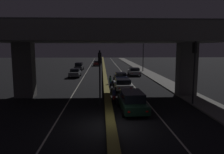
# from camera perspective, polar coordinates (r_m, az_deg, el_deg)

# --- Properties ---
(ground_plane) EXTENTS (200.00, 200.00, 0.00)m
(ground_plane) POSITION_cam_1_polar(r_m,az_deg,el_deg) (14.73, -0.42, -12.71)
(ground_plane) COLOR black
(lane_line_left_inner) EXTENTS (0.12, 126.00, 0.00)m
(lane_line_left_inner) POSITION_cam_1_polar(r_m,az_deg,el_deg) (49.17, -6.45, 1.65)
(lane_line_left_inner) COLOR beige
(lane_line_left_inner) RESTS_ON ground_plane
(lane_line_right_inner) EXTENTS (0.12, 126.00, 0.00)m
(lane_line_right_inner) POSITION_cam_1_polar(r_m,az_deg,el_deg) (49.25, 2.29, 1.71)
(lane_line_right_inner) COLOR beige
(lane_line_right_inner) RESTS_ON ground_plane
(median_divider) EXTENTS (0.62, 126.00, 0.41)m
(median_divider) POSITION_cam_1_polar(r_m,az_deg,el_deg) (49.04, -2.08, 1.92)
(median_divider) COLOR olive
(median_divider) RESTS_ON ground_plane
(sidewalk_right) EXTENTS (2.64, 126.00, 0.14)m
(sidewalk_right) POSITION_cam_1_polar(r_m,az_deg,el_deg) (43.13, 9.81, 0.84)
(sidewalk_right) COLOR gray
(sidewalk_right) RESTS_ON ground_plane
(elevated_overpass) EXTENTS (24.96, 11.97, 8.13)m
(elevated_overpass) POSITION_cam_1_polar(r_m,az_deg,el_deg) (22.87, -1.37, 10.50)
(elevated_overpass) COLOR #5B5956
(elevated_overpass) RESTS_ON ground_plane
(traffic_light_left_of_median) EXTENTS (0.30, 0.49, 4.91)m
(traffic_light_left_of_median) POSITION_cam_1_polar(r_m,az_deg,el_deg) (18.89, -3.21, 2.26)
(traffic_light_left_of_median) COLOR black
(traffic_light_left_of_median) RESTS_ON ground_plane
(traffic_light_right_of_median) EXTENTS (0.30, 0.49, 5.80)m
(traffic_light_right_of_median) POSITION_cam_1_polar(r_m,az_deg,el_deg) (20.52, 20.68, 3.82)
(traffic_light_right_of_median) COLOR black
(traffic_light_right_of_median) RESTS_ON ground_plane
(street_lamp) EXTENTS (2.67, 0.32, 7.35)m
(street_lamp) POSITION_cam_1_polar(r_m,az_deg,el_deg) (46.66, 7.66, 6.76)
(street_lamp) COLOR #2D2D30
(street_lamp) RESTS_ON ground_plane
(car_dark_green_lead) EXTENTS (2.16, 4.88, 1.61)m
(car_dark_green_lead) POSITION_cam_1_polar(r_m,az_deg,el_deg) (17.87, 5.25, -6.25)
(car_dark_green_lead) COLOR black
(car_dark_green_lead) RESTS_ON ground_plane
(car_white_second) EXTENTS (2.17, 4.22, 1.40)m
(car_white_second) POSITION_cam_1_polar(r_m,az_deg,el_deg) (26.32, 2.82, -1.93)
(car_white_second) COLOR silver
(car_white_second) RESTS_ON ground_plane
(car_dark_blue_third) EXTENTS (1.91, 4.17, 1.49)m
(car_dark_blue_third) POSITION_cam_1_polar(r_m,az_deg,el_deg) (32.31, 2.18, -0.05)
(car_dark_blue_third) COLOR #141938
(car_dark_blue_third) RESTS_ON ground_plane
(car_silver_fourth) EXTENTS (2.08, 4.22, 1.41)m
(car_silver_fourth) POSITION_cam_1_polar(r_m,az_deg,el_deg) (40.74, 5.82, 1.45)
(car_silver_fourth) COLOR gray
(car_silver_fourth) RESTS_ON ground_plane
(car_grey_lead_oncoming) EXTENTS (1.91, 3.96, 1.46)m
(car_grey_lead_oncoming) POSITION_cam_1_polar(r_m,az_deg,el_deg) (38.72, -9.65, 1.07)
(car_grey_lead_oncoming) COLOR #515459
(car_grey_lead_oncoming) RESTS_ON ground_plane
(car_grey_second_oncoming) EXTENTS (1.94, 4.22, 1.75)m
(car_grey_second_oncoming) POSITION_cam_1_polar(r_m,az_deg,el_deg) (50.31, -8.60, 2.82)
(car_grey_second_oncoming) COLOR #515459
(car_grey_second_oncoming) RESTS_ON ground_plane
(car_dark_red_third_oncoming) EXTENTS (2.17, 4.11, 1.36)m
(car_dark_red_third_oncoming) POSITION_cam_1_polar(r_m,az_deg,el_deg) (62.33, -3.88, 3.62)
(car_dark_red_third_oncoming) COLOR #591414
(car_dark_red_third_oncoming) RESTS_ON ground_plane
(motorcycle_red_filtering_near) EXTENTS (0.34, 1.89, 1.41)m
(motorcycle_red_filtering_near) POSITION_cam_1_polar(r_m,az_deg,el_deg) (20.61, 0.53, -5.01)
(motorcycle_red_filtering_near) COLOR black
(motorcycle_red_filtering_near) RESTS_ON ground_plane
(motorcycle_blue_filtering_mid) EXTENTS (0.32, 1.84, 1.49)m
(motorcycle_blue_filtering_mid) POSITION_cam_1_polar(r_m,az_deg,el_deg) (28.81, -0.45, -1.30)
(motorcycle_blue_filtering_mid) COLOR black
(motorcycle_blue_filtering_mid) RESTS_ON ground_plane
(pedestrian_on_sidewalk) EXTENTS (0.37, 0.37, 1.70)m
(pedestrian_on_sidewalk) POSITION_cam_1_polar(r_m,az_deg,el_deg) (25.51, 18.50, -2.06)
(pedestrian_on_sidewalk) COLOR black
(pedestrian_on_sidewalk) RESTS_ON sidewalk_right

